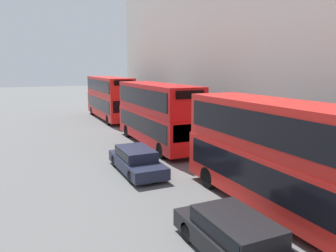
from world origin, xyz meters
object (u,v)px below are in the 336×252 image
Objects in this scene: bus_leading at (290,156)px; car_dark_sedan at (237,237)px; bus_third_in_queue at (109,96)px; car_hatchback at (136,160)px; bus_second_in_queue at (157,112)px; pedestrian at (151,116)px.

car_dark_sedan is at bearing -155.51° from bus_leading.
bus_third_in_queue is 2.29× the size of car_hatchback.
bus_second_in_queue is at bearing 90.00° from bus_leading.
car_dark_sedan is (-3.40, -14.24, -1.73)m from bus_second_in_queue.
bus_second_in_queue is 5.59× the size of pedestrian.
bus_leading is at bearing -90.00° from bus_second_in_queue.
pedestrian is (6.22, 22.53, 0.15)m from car_dark_sedan.
bus_third_in_queue is at bearing 79.66° from car_hatchback.
bus_third_in_queue is 6.04× the size of pedestrian.
bus_second_in_queue is at bearing -90.00° from bus_third_in_queue.
bus_third_in_queue reaches higher than car_hatchback.
car_hatchback is (-3.40, -18.63, -1.79)m from bus_third_in_queue.
car_hatchback is at bearing -114.52° from pedestrian.
bus_third_in_queue is at bearing 90.00° from bus_second_in_queue.
car_dark_sedan is at bearing -97.04° from bus_third_in_queue.
bus_second_in_queue reaches higher than bus_leading.
pedestrian is (2.82, 20.98, -1.52)m from bus_leading.
bus_third_in_queue is 2.26× the size of car_dark_sedan.
pedestrian is at bearing 65.48° from car_hatchback.
bus_third_in_queue reaches higher than car_dark_sedan.
car_hatchback is at bearing 114.83° from bus_leading.
bus_third_in_queue is at bearing 82.96° from car_dark_sedan.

